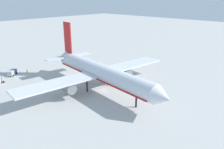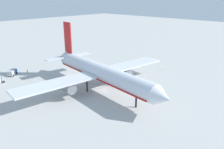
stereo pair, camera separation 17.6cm
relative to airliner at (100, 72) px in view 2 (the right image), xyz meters
The scene contains 5 objects.
ground_plane 7.61m from the airliner, ahead, with size 600.00×600.00×0.00m, color #B2B2AD.
airliner is the anchor object (origin of this frame).
service_truck_1 47.84m from the airliner, 158.45° to the right, with size 6.15×6.34×2.72m.
ground_worker_2 44.51m from the airliner, 166.48° to the right, with size 0.56×0.56×1.78m.
traffic_cone_0 41.19m from the airliner, 82.30° to the left, with size 0.36×0.36×0.55m, color orange.
Camera 2 is at (63.08, -60.64, 37.27)m, focal length 36.64 mm.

